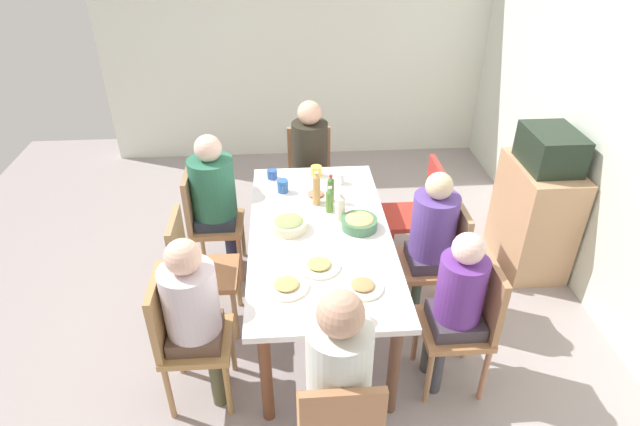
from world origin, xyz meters
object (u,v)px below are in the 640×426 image
person_4 (194,308)px  person_5 (215,193)px  plate_2 (319,265)px  cup_0 (316,171)px  bottle_1 (331,189)px  bottle_2 (340,207)px  plate_1 (363,286)px  chair_5 (206,217)px  person_6 (339,378)px  side_cabinet (534,216)px  person_7 (431,234)px  bottle_3 (317,189)px  chair_3 (310,172)px  bottle_0 (330,200)px  microwave (551,149)px  chair_4 (182,333)px  cup_1 (340,178)px  plate_0 (287,286)px  cup_4 (272,174)px  chair_7 (441,256)px  cup_2 (356,313)px  person_3 (310,155)px  chair_2 (468,318)px  dining_table (320,242)px  cup_3 (283,186)px  chair_1 (196,267)px  bowl_1 (359,222)px  person_2 (457,300)px  plate_3 (316,195)px  chair_0 (420,209)px

person_4 → person_5: size_ratio=0.97×
plate_2 → cup_0: size_ratio=2.09×
bottle_1 → bottle_2: 0.25m
plate_1 → cup_0: size_ratio=1.95×
chair_5 → person_6: size_ratio=0.70×
person_6 → side_cabinet: (-1.77, 1.76, -0.32)m
person_7 → bottle_3: person_7 is taller
chair_5 → chair_3: bearing=129.3°
bottle_0 → microwave: bearing=100.1°
chair_4 → cup_1: chair_4 is taller
plate_0 → cup_4: 1.32m
chair_7 → cup_2: 1.13m
bottle_3 → bottle_1: bearing=107.6°
cup_1 → microwave: size_ratio=0.23×
chair_5 → bottle_0: size_ratio=4.57×
person_3 → chair_5: person_3 is taller
chair_2 → bottle_1: (-1.01, -0.74, 0.34)m
dining_table → cup_3: cup_3 is taller
plate_0 → microwave: (-1.10, 1.99, 0.27)m
chair_1 → side_cabinet: (-0.55, 2.60, -0.06)m
chair_5 → cup_3: chair_5 is taller
bowl_1 → bottle_1: bearing=-155.9°
person_2 → bottle_3: size_ratio=4.31×
person_3 → side_cabinet: size_ratio=1.34×
dining_table → person_2: (0.62, 0.75, -0.00)m
dining_table → bottle_2: 0.28m
chair_7 → cup_1: size_ratio=8.16×
person_6 → person_7: 1.44m
person_7 → bottle_1: (-0.39, -0.65, 0.16)m
plate_1 → chair_7: bearing=132.2°
chair_4 → microwave: 2.90m
chair_3 → plate_0: bearing=-7.1°
chair_2 → cup_4: size_ratio=7.86×
plate_3 → cup_0: cup_0 is taller
dining_table → chair_4: size_ratio=2.07×
dining_table → chair_7: size_ratio=2.07×
cup_3 → bottle_1: size_ratio=0.55×
bottle_0 → chair_3: bearing=-175.4°
person_6 → plate_3: bearing=179.9°
bottle_2 → person_6: bearing=-6.2°
plate_3 → chair_7: bearing=61.2°
cup_3 → bottle_2: bearing=43.7°
cup_4 → chair_0: bearing=82.7°
chair_3 → bottle_2: size_ratio=4.30×
chair_1 → person_4: (0.62, 0.09, 0.19)m
person_2 → cup_3: 1.54m
chair_4 → person_6: (0.60, 0.84, 0.25)m
cup_4 → side_cabinet: (0.22, 2.08, -0.34)m
chair_1 → cup_3: (-0.55, 0.61, 0.29)m
cup_1 → bottle_3: size_ratio=0.42×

